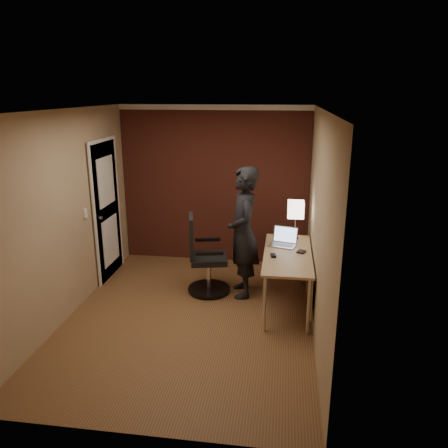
{
  "coord_description": "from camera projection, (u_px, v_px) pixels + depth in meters",
  "views": [
    {
      "loc": [
        1.1,
        -4.78,
        2.7
      ],
      "look_at": [
        0.35,
        0.55,
        1.05
      ],
      "focal_mm": 35.0,
      "sensor_mm": 36.0,
      "label": 1
    }
  ],
  "objects": [
    {
      "name": "desk_lamp",
      "position": [
        296.0,
        210.0,
        5.93
      ],
      "size": [
        0.22,
        0.22,
        0.54
      ],
      "color": "silver",
      "rests_on": "desk"
    },
    {
      "name": "person",
      "position": [
        243.0,
        233.0,
        5.81
      ],
      "size": [
        0.55,
        0.72,
        1.77
      ],
      "primitive_type": "imported",
      "rotation": [
        0.0,
        0.0,
        -1.35
      ],
      "color": "black",
      "rests_on": "ground"
    },
    {
      "name": "office_chair",
      "position": [
        204.0,
        260.0,
        5.98
      ],
      "size": [
        0.59,
        0.66,
        1.08
      ],
      "color": "black",
      "rests_on": "ground"
    },
    {
      "name": "wallet",
      "position": [
        301.0,
        252.0,
        5.54
      ],
      "size": [
        0.13,
        0.14,
        0.02
      ],
      "primitive_type": "cube",
      "rotation": [
        0.0,
        0.0,
        -0.4
      ],
      "color": "black",
      "rests_on": "desk"
    },
    {
      "name": "mouse",
      "position": [
        273.0,
        256.0,
        5.39
      ],
      "size": [
        0.08,
        0.11,
        0.03
      ],
      "primitive_type": "cube",
      "rotation": [
        0.0,
        0.0,
        0.19
      ],
      "color": "black",
      "rests_on": "desk"
    },
    {
      "name": "laptop",
      "position": [
        284.0,
        240.0,
        5.81
      ],
      "size": [
        0.39,
        0.34,
        0.23
      ],
      "color": "silver",
      "rests_on": "desk"
    },
    {
      "name": "desk",
      "position": [
        293.0,
        263.0,
        5.55
      ],
      "size": [
        0.6,
        1.5,
        0.73
      ],
      "color": "tan",
      "rests_on": "ground"
    },
    {
      "name": "room",
      "position": [
        192.0,
        183.0,
        6.56
      ],
      "size": [
        4.0,
        4.0,
        4.0
      ],
      "color": "brown",
      "rests_on": "ground"
    }
  ]
}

